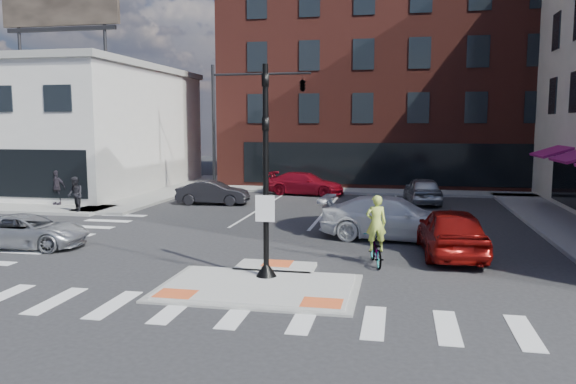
% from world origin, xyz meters
% --- Properties ---
extents(ground, '(120.00, 120.00, 0.00)m').
position_xyz_m(ground, '(0.00, 0.00, 0.00)').
color(ground, '#28282B').
rests_on(ground, ground).
extents(refuge_island, '(5.40, 4.65, 0.13)m').
position_xyz_m(refuge_island, '(0.00, -0.26, 0.05)').
color(refuge_island, gray).
rests_on(refuge_island, ground).
extents(sidewalk_nw, '(23.50, 20.50, 0.15)m').
position_xyz_m(sidewalk_nw, '(-16.76, 15.29, 0.08)').
color(sidewalk_nw, gray).
rests_on(sidewalk_nw, ground).
extents(sidewalk_e, '(3.00, 24.00, 0.15)m').
position_xyz_m(sidewalk_e, '(10.80, 10.00, 0.07)').
color(sidewalk_e, gray).
rests_on(sidewalk_e, ground).
extents(sidewalk_n, '(26.00, 3.00, 0.15)m').
position_xyz_m(sidewalk_n, '(3.00, 22.00, 0.07)').
color(sidewalk_n, gray).
rests_on(sidewalk_n, ground).
extents(building_nw, '(20.40, 16.40, 14.40)m').
position_xyz_m(building_nw, '(-21.98, 19.98, 4.23)').
color(building_nw, silver).
rests_on(building_nw, ground).
extents(building_n, '(24.40, 18.40, 15.50)m').
position_xyz_m(building_n, '(3.00, 31.99, 7.80)').
color(building_n, '#57211B').
rests_on(building_n, ground).
extents(building_far_left, '(10.00, 12.00, 10.00)m').
position_xyz_m(building_far_left, '(-4.00, 52.00, 5.00)').
color(building_far_left, slate).
rests_on(building_far_left, ground).
extents(building_far_right, '(12.00, 12.00, 12.00)m').
position_xyz_m(building_far_right, '(9.00, 54.00, 6.00)').
color(building_far_right, brown).
rests_on(building_far_right, ground).
extents(signal_pole, '(0.60, 0.60, 5.98)m').
position_xyz_m(signal_pole, '(0.00, 0.40, 2.36)').
color(signal_pole, black).
rests_on(signal_pole, refuge_island).
extents(mast_arm_signal, '(6.10, 2.24, 8.00)m').
position_xyz_m(mast_arm_signal, '(-3.47, 18.00, 6.21)').
color(mast_arm_signal, black).
rests_on(mast_arm_signal, ground).
extents(silver_suv, '(4.55, 2.50, 1.21)m').
position_xyz_m(silver_suv, '(-9.50, 2.87, 0.60)').
color(silver_suv, '#AFB1B6').
rests_on(silver_suv, ground).
extents(red_sedan, '(2.35, 5.05, 1.67)m').
position_xyz_m(red_sedan, '(5.45, 4.57, 0.84)').
color(red_sedan, maroon).
rests_on(red_sedan, ground).
extents(white_pickup, '(5.85, 2.79, 1.65)m').
position_xyz_m(white_pickup, '(3.49, 7.00, 0.82)').
color(white_pickup, white).
rests_on(white_pickup, ground).
extents(bg_car_dark, '(4.03, 1.61, 1.30)m').
position_xyz_m(bg_car_dark, '(-6.48, 14.70, 0.65)').
color(bg_car_dark, black).
rests_on(bg_car_dark, ground).
extents(bg_car_silver, '(2.23, 4.59, 1.51)m').
position_xyz_m(bg_car_silver, '(5.00, 17.31, 0.75)').
color(bg_car_silver, '#ABAFB3').
rests_on(bg_car_silver, ground).
extents(bg_car_red, '(5.15, 2.74, 1.42)m').
position_xyz_m(bg_car_red, '(-2.13, 19.87, 0.71)').
color(bg_car_red, maroon).
rests_on(bg_car_red, ground).
extents(cyclist, '(0.98, 1.88, 2.24)m').
position_xyz_m(cyclist, '(3.00, 2.80, 0.76)').
color(cyclist, '#3F3F44').
rests_on(cyclist, ground).
extents(pedestrian_a, '(1.06, 1.03, 1.73)m').
position_xyz_m(pedestrian_a, '(-12.00, 10.00, 1.01)').
color(pedestrian_a, black).
rests_on(pedestrian_a, sidewalk_nw).
extents(pedestrian_b, '(1.14, 0.59, 1.86)m').
position_xyz_m(pedestrian_b, '(-14.32, 12.00, 1.08)').
color(pedestrian_b, '#312B35').
rests_on(pedestrian_b, sidewalk_nw).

